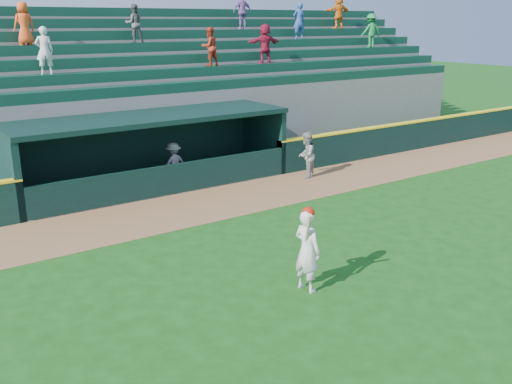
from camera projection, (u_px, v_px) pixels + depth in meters
ground at (295, 260)px, 13.50m from camera, size 120.00×120.00×0.00m
warning_track at (194, 207)px, 17.34m from camera, size 40.00×3.00×0.01m
field_wall_right at (419, 135)px, 25.19m from camera, size 15.50×0.30×1.20m
wall_stripe_right at (420, 121)px, 25.00m from camera, size 15.50×0.32×0.06m
dugout_player_front at (306, 155)px, 20.42m from camera, size 1.01×0.96×1.66m
dugout_player_inside at (174, 164)px, 19.60m from camera, size 1.01×0.67×1.47m
dugout at (148, 146)px, 19.38m from camera, size 9.40×2.80×2.46m
stands at (99, 100)px, 22.68m from camera, size 34.50×6.25×7.58m
batter_at_plate at (307, 249)px, 11.76m from camera, size 0.59×0.80×1.86m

